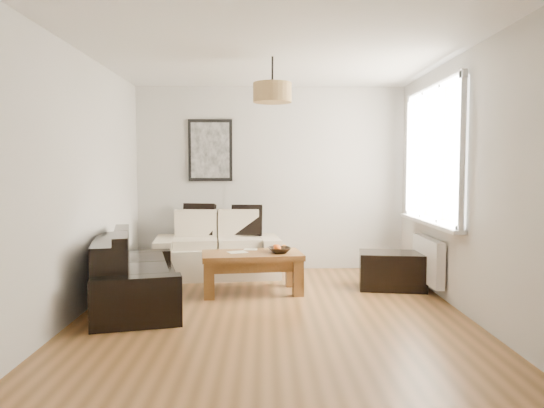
{
  "coord_description": "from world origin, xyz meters",
  "views": [
    {
      "loc": [
        -0.08,
        -5.1,
        1.45
      ],
      "look_at": [
        0.0,
        0.6,
        1.05
      ],
      "focal_mm": 33.96,
      "sensor_mm": 36.0,
      "label": 1
    }
  ],
  "objects_px": {
    "sofa_leather": "(136,272)",
    "ottoman": "(392,271)",
    "coffee_table": "(252,273)",
    "loveseat_cream": "(217,246)"
  },
  "relations": [
    {
      "from": "sofa_leather",
      "to": "coffee_table",
      "type": "xyz_separation_m",
      "value": [
        1.2,
        0.6,
        -0.13
      ]
    },
    {
      "from": "sofa_leather",
      "to": "ottoman",
      "type": "height_order",
      "value": "sofa_leather"
    },
    {
      "from": "sofa_leather",
      "to": "coffee_table",
      "type": "bearing_deg",
      "value": -77.68
    },
    {
      "from": "coffee_table",
      "to": "loveseat_cream",
      "type": "bearing_deg",
      "value": 116.86
    },
    {
      "from": "loveseat_cream",
      "to": "coffee_table",
      "type": "relative_size",
      "value": 1.43
    },
    {
      "from": "sofa_leather",
      "to": "coffee_table",
      "type": "distance_m",
      "value": 1.35
    },
    {
      "from": "coffee_table",
      "to": "ottoman",
      "type": "height_order",
      "value": "coffee_table"
    },
    {
      "from": "sofa_leather",
      "to": "ottoman",
      "type": "bearing_deg",
      "value": -89.42
    },
    {
      "from": "ottoman",
      "to": "coffee_table",
      "type": "bearing_deg",
      "value": -174.44
    },
    {
      "from": "coffee_table",
      "to": "sofa_leather",
      "type": "bearing_deg",
      "value": -153.41
    }
  ]
}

